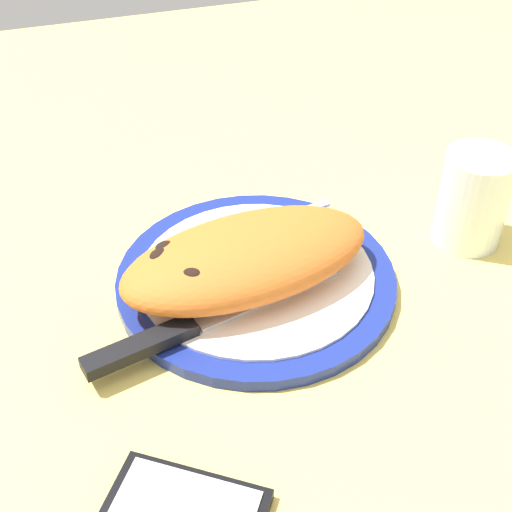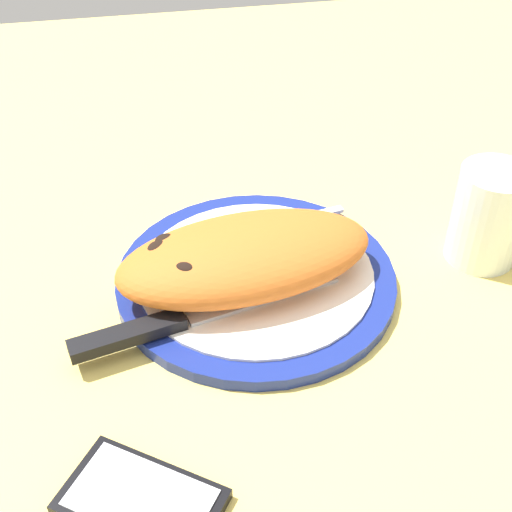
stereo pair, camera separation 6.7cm
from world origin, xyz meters
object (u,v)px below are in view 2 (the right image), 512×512
(smartphone, at_px, (141,501))
(water_glass, at_px, (488,223))
(plate, at_px, (256,278))
(fork, at_px, (252,230))
(calzone, at_px, (245,257))
(knife, at_px, (167,324))

(smartphone, height_order, water_glass, water_glass)
(plate, xyz_separation_m, fork, (-0.01, -0.06, 0.01))
(fork, height_order, water_glass, water_glass)
(fork, xyz_separation_m, smartphone, (0.13, 0.28, -0.01))
(calzone, height_order, fork, calzone)
(calzone, height_order, knife, calzone)
(plate, height_order, fork, fork)
(knife, bearing_deg, fork, -129.07)
(knife, bearing_deg, plate, -147.09)
(fork, bearing_deg, knife, 50.93)
(plate, relative_size, calzone, 1.06)
(plate, distance_m, knife, 0.11)
(calzone, xyz_separation_m, smartphone, (0.11, 0.21, -0.04))
(plate, xyz_separation_m, smartphone, (0.13, 0.22, -0.00))
(smartphone, bearing_deg, water_glass, -148.87)
(calzone, xyz_separation_m, water_glass, (-0.25, -0.01, -0.00))
(water_glass, bearing_deg, fork, -16.19)
(fork, relative_size, smartphone, 1.34)
(plate, height_order, calzone, calzone)
(calzone, distance_m, smartphone, 0.24)
(calzone, bearing_deg, plate, -143.58)
(smartphone, distance_m, water_glass, 0.42)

